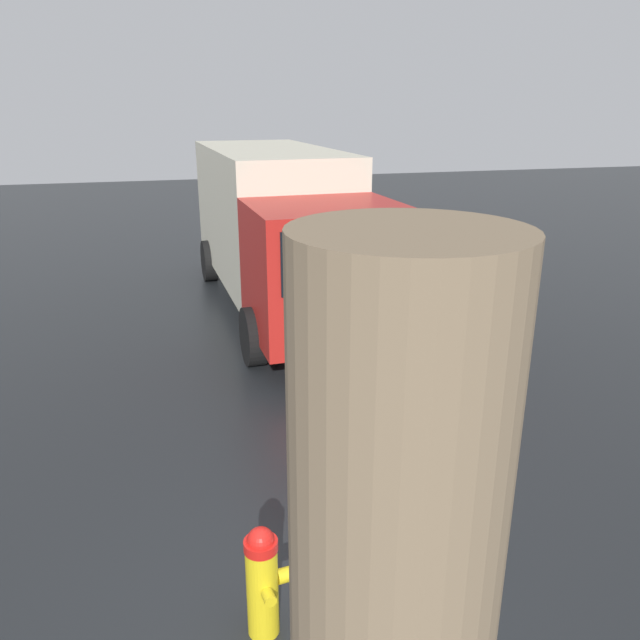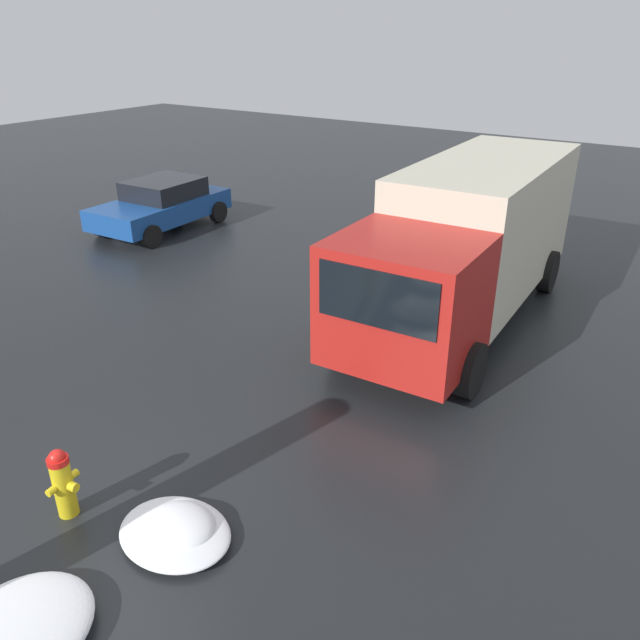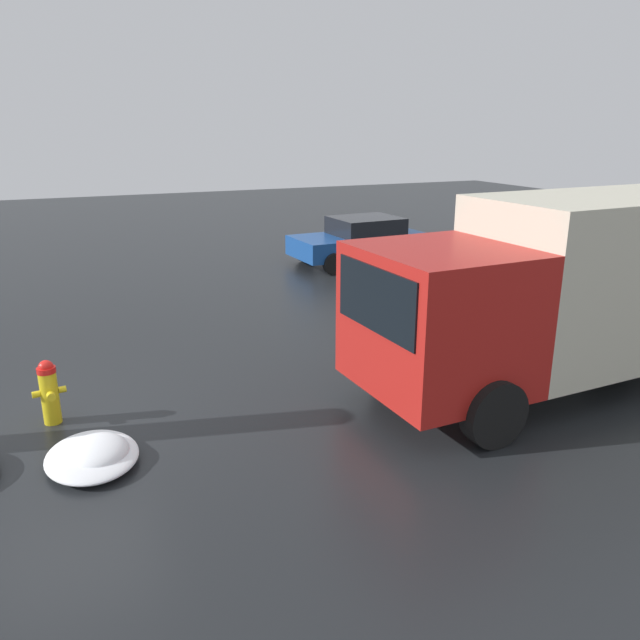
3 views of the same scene
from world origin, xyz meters
The scene contains 7 objects.
ground_plane centered at (0.00, 0.00, 0.00)m, with size 60.00×60.00×0.00m, color black.
fire_hydrant centered at (0.00, 0.00, 0.48)m, with size 0.44×0.35×0.92m.
delivery_truck centered at (7.90, -1.78, 1.61)m, with size 7.56×2.72×2.95m.
parked_car centered at (8.74, 7.56, 0.71)m, with size 4.06×2.22×1.36m.
snow_pile_by_hydrant centered at (0.48, -1.39, 0.15)m, with size 0.74×0.86×0.29m.
snow_pile_curbside centered at (-1.39, -1.08, 0.13)m, with size 1.55×1.35×0.26m.
snow_pile_by_tree centered at (0.41, -1.37, 0.09)m, with size 1.10×1.38×0.19m.
Camera 2 is at (-3.12, -5.71, 5.34)m, focal length 35.00 mm.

